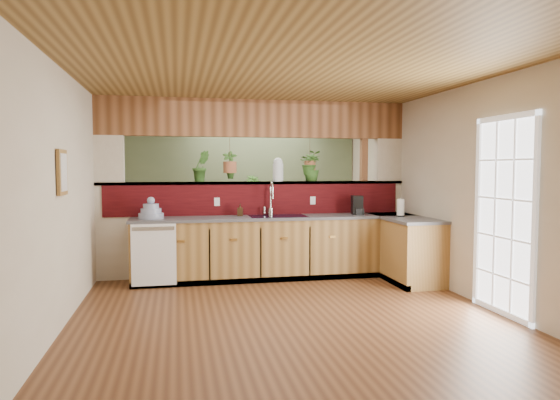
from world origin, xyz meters
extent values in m
cube|color=#58331B|center=(0.00, 0.00, 0.00)|extent=(4.60, 7.00, 0.01)
cube|color=brown|center=(0.00, 0.00, 2.60)|extent=(4.60, 7.00, 0.01)
cube|color=beige|center=(0.00, 3.50, 1.30)|extent=(4.60, 0.02, 2.60)
cube|color=beige|center=(0.00, -3.50, 1.30)|extent=(4.60, 0.02, 2.60)
cube|color=beige|center=(-2.30, 0.00, 1.30)|extent=(0.02, 7.00, 2.60)
cube|color=beige|center=(2.30, 0.00, 1.30)|extent=(0.02, 7.00, 2.60)
cube|color=beige|center=(0.00, 1.35, 0.68)|extent=(4.60, 0.15, 1.35)
cube|color=#40080B|center=(0.00, 1.27, 1.12)|extent=(4.40, 0.02, 0.45)
cube|color=brown|center=(0.00, 1.35, 1.37)|extent=(4.60, 0.21, 0.04)
cube|color=brown|center=(0.00, 1.35, 2.33)|extent=(4.60, 0.15, 0.55)
cube|color=beige|center=(-2.10, 1.35, 1.70)|extent=(0.40, 0.15, 0.70)
cube|color=beige|center=(2.10, 1.35, 1.70)|extent=(0.40, 0.15, 0.70)
cube|color=brown|center=(1.70, 1.35, 1.30)|extent=(0.10, 0.10, 2.60)
cube|color=brown|center=(0.00, 1.35, 1.37)|extent=(4.60, 0.21, 0.04)
cube|color=brown|center=(0.00, 1.35, 2.33)|extent=(4.60, 0.15, 0.55)
cube|color=#5B6D4A|center=(0.00, 3.48, 1.30)|extent=(4.55, 0.02, 2.55)
cube|color=olive|center=(0.25, 0.98, 0.43)|extent=(4.10, 0.60, 0.86)
cube|color=#49484D|center=(0.25, 0.98, 0.88)|extent=(4.14, 0.64, 0.04)
cube|color=olive|center=(2.00, 0.54, 0.43)|extent=(0.60, 1.48, 0.86)
cube|color=#49484D|center=(2.00, 0.54, 0.88)|extent=(0.64, 1.52, 0.04)
cube|color=olive|center=(2.00, 0.98, 0.43)|extent=(0.60, 0.60, 0.86)
cube|color=#49484D|center=(2.00, 0.98, 0.88)|extent=(0.64, 0.64, 0.04)
cube|color=black|center=(0.25, 0.71, 0.04)|extent=(4.10, 0.06, 0.08)
cube|color=black|center=(1.73, 0.54, 0.04)|extent=(0.06, 1.48, 0.08)
cube|color=white|center=(-1.48, 0.66, 0.45)|extent=(0.58, 0.02, 0.82)
cube|color=#B7B7B2|center=(-1.48, 0.65, 0.80)|extent=(0.54, 0.01, 0.05)
cube|color=black|center=(0.25, 0.98, 0.89)|extent=(0.82, 0.50, 0.03)
cube|color=black|center=(0.06, 0.98, 0.80)|extent=(0.34, 0.40, 0.16)
cube|color=black|center=(0.44, 0.98, 0.80)|extent=(0.34, 0.40, 0.16)
cube|color=white|center=(2.27, -1.30, 1.05)|extent=(0.06, 1.02, 2.16)
cube|color=olive|center=(-2.27, -0.80, 1.55)|extent=(0.03, 0.35, 0.45)
cube|color=silver|center=(-2.26, -0.80, 1.55)|extent=(0.01, 0.27, 0.37)
cylinder|color=#B7B7B2|center=(0.18, 1.18, 0.95)|extent=(0.07, 0.07, 0.10)
cylinder|color=#B7B7B2|center=(0.18, 1.18, 1.14)|extent=(0.03, 0.03, 0.29)
torus|color=#B7B7B2|center=(0.18, 1.10, 1.29)|extent=(0.20, 0.11, 0.21)
cylinder|color=#B7B7B2|center=(0.18, 1.01, 1.21)|extent=(0.03, 0.03, 0.13)
cylinder|color=#B7B7B2|center=(0.09, 1.18, 0.97)|extent=(0.03, 0.03, 0.10)
cylinder|color=#8790AE|center=(-1.52, 0.99, 0.94)|extent=(0.34, 0.34, 0.07)
cylinder|color=#8790AE|center=(-1.52, 0.99, 1.01)|extent=(0.28, 0.28, 0.06)
cylinder|color=#8790AE|center=(-1.52, 0.99, 1.07)|extent=(0.21, 0.21, 0.06)
sphere|color=#8790AE|center=(-1.52, 0.99, 1.15)|extent=(0.11, 0.11, 0.11)
imported|color=#392615|center=(-0.28, 1.11, 0.99)|extent=(0.09, 0.09, 0.17)
cube|color=black|center=(1.46, 0.99, 1.04)|extent=(0.15, 0.24, 0.28)
cube|color=black|center=(1.46, 0.91, 0.95)|extent=(0.13, 0.09, 0.09)
cylinder|color=silver|center=(1.46, 0.93, 0.98)|extent=(0.07, 0.07, 0.07)
cylinder|color=black|center=(1.96, 0.55, 0.91)|extent=(0.12, 0.12, 0.02)
cylinder|color=#B7B7B2|center=(1.96, 0.55, 1.03)|extent=(0.02, 0.02, 0.27)
cylinder|color=white|center=(1.96, 0.55, 1.03)|extent=(0.10, 0.10, 0.23)
cylinder|color=silver|center=(0.33, 1.35, 1.52)|extent=(0.16, 0.16, 0.27)
sphere|color=silver|center=(0.33, 1.35, 1.68)|extent=(0.14, 0.14, 0.14)
imported|color=#2C551D|center=(-0.82, 1.35, 1.62)|extent=(0.29, 0.26, 0.46)
imported|color=#2C551D|center=(0.85, 1.35, 1.60)|extent=(0.24, 0.24, 0.42)
cylinder|color=brown|center=(-0.40, 1.35, 1.86)|extent=(0.01, 0.01, 0.39)
cylinder|color=brown|center=(-0.40, 1.35, 1.60)|extent=(0.20, 0.20, 0.17)
imported|color=#2C551D|center=(-0.40, 1.35, 1.85)|extent=(0.25, 0.19, 0.42)
cylinder|color=brown|center=(0.83, 1.35, 1.87)|extent=(0.01, 0.01, 0.36)
cylinder|color=brown|center=(0.83, 1.35, 1.63)|extent=(0.17, 0.17, 0.15)
imported|color=#2C551D|center=(0.83, 1.35, 1.85)|extent=(0.35, 0.31, 0.37)
cube|color=black|center=(-0.16, 3.25, 0.50)|extent=(1.43, 0.79, 0.93)
imported|color=#2C551D|center=(-0.53, 3.25, 1.16)|extent=(0.22, 0.16, 0.39)
imported|color=#2C551D|center=(0.23, 3.25, 1.21)|extent=(0.34, 0.34, 0.49)
imported|color=#2C551D|center=(0.78, 2.42, 0.38)|extent=(0.73, 0.65, 0.76)
camera|label=1|loc=(-1.17, -6.04, 1.59)|focal=32.00mm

